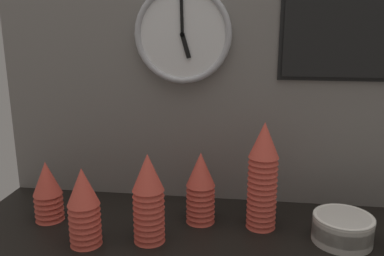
% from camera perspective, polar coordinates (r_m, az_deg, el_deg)
% --- Properties ---
extents(ground_plane, '(1.60, 0.56, 0.04)m').
position_cam_1_polar(ground_plane, '(1.19, 6.56, -15.78)').
color(ground_plane, black).
extents(wall_tiled_back, '(1.60, 0.03, 1.05)m').
position_cam_1_polar(wall_tiled_back, '(1.29, 7.52, 12.05)').
color(wall_tiled_back, slate).
rests_on(wall_tiled_back, ground_plane).
extents(cup_stack_left, '(0.09, 0.09, 0.22)m').
position_cam_1_polar(cup_stack_left, '(1.13, -15.12, -10.61)').
color(cup_stack_left, '#DB4C3D').
rests_on(cup_stack_left, ground_plane).
extents(cup_stack_center_right, '(0.09, 0.09, 0.32)m').
position_cam_1_polar(cup_stack_center_right, '(1.18, 9.71, -6.64)').
color(cup_stack_center_right, '#DB4C3D').
rests_on(cup_stack_center_right, ground_plane).
extents(cup_stack_center_left, '(0.09, 0.09, 0.25)m').
position_cam_1_polar(cup_stack_center_left, '(1.11, -6.32, -9.76)').
color(cup_stack_center_left, '#DB4C3D').
rests_on(cup_stack_center_left, ground_plane).
extents(cup_stack_far_left, '(0.09, 0.09, 0.18)m').
position_cam_1_polar(cup_stack_far_left, '(1.30, -19.75, -8.33)').
color(cup_stack_far_left, '#DB4C3D').
rests_on(cup_stack_far_left, ground_plane).
extents(cup_stack_center, '(0.09, 0.09, 0.22)m').
position_cam_1_polar(cup_stack_center, '(1.21, 1.03, -8.35)').
color(cup_stack_center, '#DB4C3D').
rests_on(cup_stack_center, ground_plane).
extents(bowl_stack_right, '(0.16, 0.16, 0.08)m').
position_cam_1_polar(bowl_stack_right, '(1.20, 20.22, -12.97)').
color(bowl_stack_right, beige).
rests_on(bowl_stack_right, ground_plane).
extents(wall_clock, '(0.30, 0.03, 0.30)m').
position_cam_1_polar(wall_clock, '(1.28, -1.48, 12.99)').
color(wall_clock, white).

